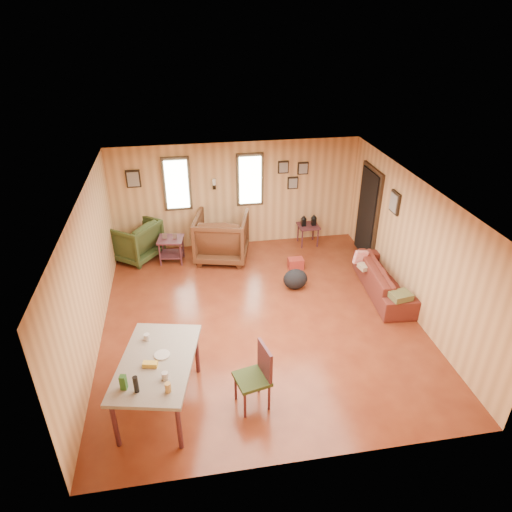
# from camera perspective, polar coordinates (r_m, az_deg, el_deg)

# --- Properties ---
(room) EXTENTS (5.54, 6.04, 2.44)m
(room) POSITION_cam_1_polar(r_m,az_deg,el_deg) (7.91, 1.36, 0.65)
(room) COLOR brown
(room) RESTS_ON ground
(sofa) EXTENTS (0.74, 2.05, 0.79)m
(sofa) POSITION_cam_1_polar(r_m,az_deg,el_deg) (9.15, 16.23, -2.25)
(sofa) COLOR maroon
(sofa) RESTS_ON ground
(recliner_brown) EXTENTS (1.32, 1.26, 1.13)m
(recliner_brown) POSITION_cam_1_polar(r_m,az_deg,el_deg) (9.94, -4.32, 2.64)
(recliner_brown) COLOR #4C2A17
(recliner_brown) RESTS_ON ground
(recliner_green) EXTENTS (1.25, 1.27, 0.96)m
(recliner_green) POSITION_cam_1_polar(r_m,az_deg,el_deg) (10.30, -15.03, 2.15)
(recliner_green) COLOR #313E1C
(recliner_green) RESTS_ON ground
(end_table) EXTENTS (0.60, 0.56, 0.68)m
(end_table) POSITION_cam_1_polar(r_m,az_deg,el_deg) (10.02, -10.56, 1.28)
(end_table) COLOR #52242B
(end_table) RESTS_ON ground
(side_table) EXTENTS (0.47, 0.47, 0.74)m
(side_table) POSITION_cam_1_polar(r_m,az_deg,el_deg) (10.61, 6.57, 3.96)
(side_table) COLOR #52242B
(side_table) RESTS_ON ground
(cooler) EXTENTS (0.32, 0.23, 0.23)m
(cooler) POSITION_cam_1_polar(r_m,az_deg,el_deg) (9.75, 4.98, -0.94)
(cooler) COLOR maroon
(cooler) RESTS_ON ground
(backpack) EXTENTS (0.58, 0.52, 0.42)m
(backpack) POSITION_cam_1_polar(r_m,az_deg,el_deg) (9.03, 4.94, -2.90)
(backpack) COLOR black
(backpack) RESTS_ON ground
(sofa_pillows) EXTENTS (0.60, 1.55, 0.32)m
(sofa_pillows) POSITION_cam_1_polar(r_m,az_deg,el_deg) (8.81, 15.35, -2.64)
(sofa_pillows) COLOR brown
(sofa_pillows) RESTS_ON sofa
(dining_table) EXTENTS (1.27, 1.76, 1.04)m
(dining_table) POSITION_cam_1_polar(r_m,az_deg,el_deg) (6.38, -12.32, -13.24)
(dining_table) COLOR gray
(dining_table) RESTS_ON ground
(dining_chair) EXTENTS (0.53, 0.53, 0.98)m
(dining_chair) POSITION_cam_1_polar(r_m,az_deg,el_deg) (6.41, 0.15, -14.46)
(dining_chair) COLOR #313E1C
(dining_chair) RESTS_ON ground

